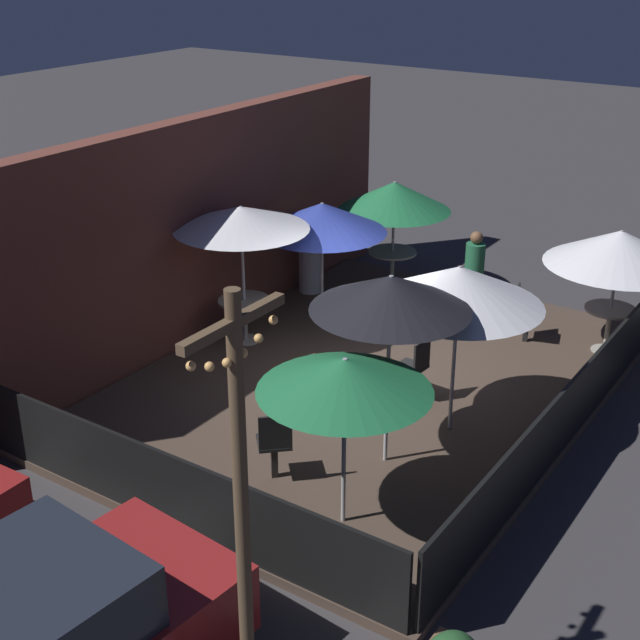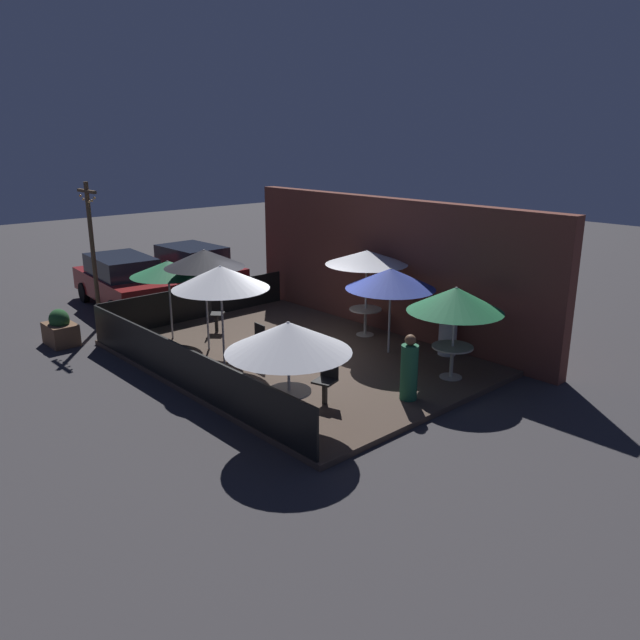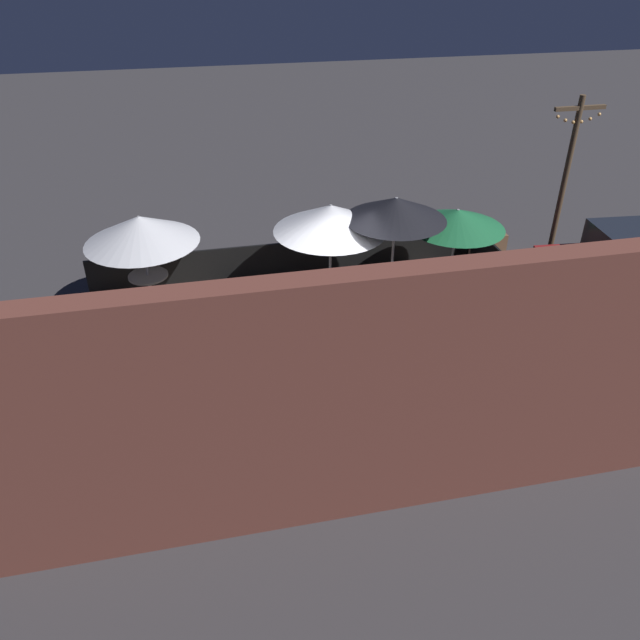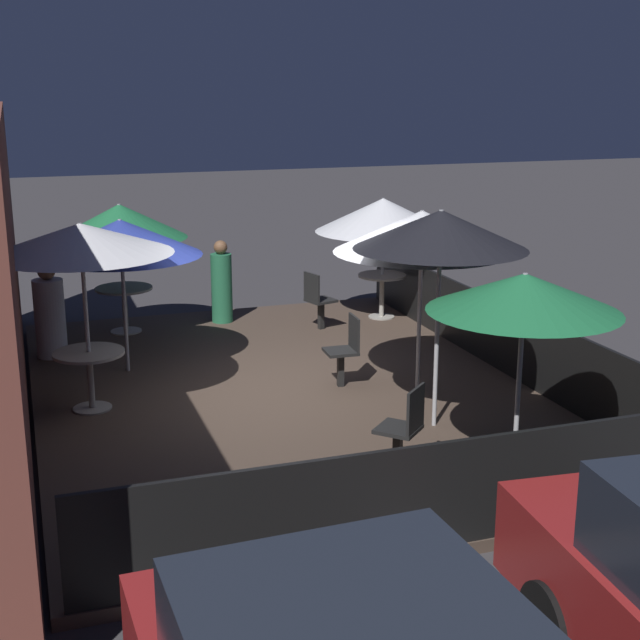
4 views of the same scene
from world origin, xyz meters
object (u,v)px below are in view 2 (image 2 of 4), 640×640
patio_umbrella_0 (456,299)px  planter_box (60,329)px  patio_umbrella_4 (221,277)px  dining_table_0 (452,353)px  parked_car_0 (122,281)px  patio_umbrella_5 (168,268)px  light_post (92,248)px  dining_table_2 (365,314)px  parked_car_1 (193,269)px  patio_umbrella_2 (367,257)px  patio_umbrella_3 (391,279)px  dining_table_1 (289,398)px  patio_umbrella_6 (204,258)px  patron_1 (409,370)px  patio_chair_0 (214,313)px  patio_chair_2 (264,340)px  patio_umbrella_1 (288,337)px  patio_chair_1 (326,378)px  patron_0 (448,330)px

patio_umbrella_0 → planter_box: 10.00m
patio_umbrella_4 → dining_table_0: (4.02, 3.19, -1.48)m
patio_umbrella_4 → parked_car_0: patio_umbrella_4 is taller
patio_umbrella_5 → planter_box: bearing=-129.3°
patio_umbrella_4 → light_post: (-5.23, -0.69, 0.06)m
dining_table_2 → parked_car_1: bearing=-175.0°
patio_umbrella_2 → patio_umbrella_3: 1.50m
patio_umbrella_5 → dining_table_1: (6.07, -1.08, -1.28)m
patio_umbrella_4 → dining_table_1: (3.55, -0.99, -1.48)m
patio_umbrella_4 → patio_umbrella_6: 1.23m
patio_umbrella_6 → patron_1: patio_umbrella_6 is taller
patio_chair_0 → patio_chair_2: size_ratio=1.02×
dining_table_0 → parked_car_1: bearing=179.1°
patio_chair_0 → patio_chair_2: patio_chair_0 is taller
patio_umbrella_1 → parked_car_0: (-10.25, 1.74, -1.00)m
patio_umbrella_5 → patio_umbrella_1: bearing=-10.1°
parked_car_1 → dining_table_0: bearing=-2.6°
dining_table_1 → parked_car_1: size_ratio=0.19×
patio_umbrella_2 → patio_chair_1: bearing=-56.1°
patio_umbrella_0 → dining_table_1: size_ratio=2.58×
dining_table_2 → parked_car_1: size_ratio=0.20×
patron_1 → parked_car_1: parked_car_1 is taller
dining_table_2 → parked_car_1: 7.53m
patio_umbrella_3 → dining_table_2: patio_umbrella_3 is taller
patio_umbrella_1 → patio_chair_1: bearing=106.7°
patio_chair_2 → light_post: bearing=108.1°
dining_table_2 → patio_umbrella_4: bearing=-99.4°
patio_chair_1 → patio_umbrella_4: bearing=-101.8°
patio_umbrella_4 → patio_umbrella_1: bearing=-15.6°
patio_umbrella_5 → dining_table_2: size_ratio=2.42×
patio_umbrella_6 → patio_chair_0: (-1.13, 0.89, -1.75)m
patio_umbrella_5 → patio_umbrella_6: bearing=9.9°
patio_umbrella_1 → dining_table_2: patio_umbrella_1 is taller
patio_chair_2 → patron_0: patron_0 is taller
dining_table_0 → planter_box: (-8.35, -5.30, -0.29)m
dining_table_0 → patio_umbrella_4: bearing=-141.6°
patio_umbrella_5 → patron_1: patio_umbrella_5 is taller
dining_table_2 → patron_1: patron_1 is taller
dining_table_1 → dining_table_2: size_ratio=0.94×
patio_umbrella_3 → patio_chair_1: 3.60m
patio_umbrella_1 → patio_umbrella_6: size_ratio=0.90×
patio_chair_2 → dining_table_2: bearing=0.0°
patio_umbrella_0 → patron_0: bearing=130.0°
patio_umbrella_3 → parked_car_1: patio_umbrella_3 is taller
patio_chair_2 → patio_umbrella_5: bearing=107.0°
patio_umbrella_0 → patio_umbrella_1: (-0.48, -4.18, -0.03)m
dining_table_2 → parked_car_1: parked_car_1 is taller
patio_umbrella_5 → patio_chair_0: 1.76m
planter_box → parked_car_0: (-2.38, 2.87, 0.44)m
patio_umbrella_4 → planter_box: bearing=-154.0°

